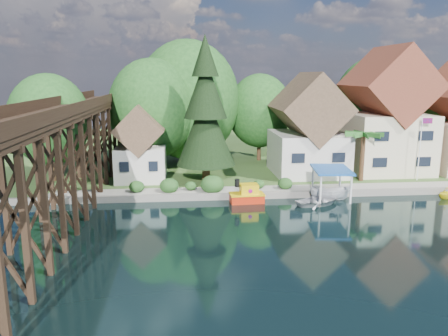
{
  "coord_description": "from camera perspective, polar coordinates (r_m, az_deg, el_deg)",
  "views": [
    {
      "loc": [
        -6.62,
        -30.34,
        11.16
      ],
      "look_at": [
        -3.19,
        6.0,
        3.39
      ],
      "focal_mm": 35.0,
      "sensor_mm": 36.0,
      "label": 1
    }
  ],
  "objects": [
    {
      "name": "conifer",
      "position": [
        43.58,
        -2.42,
        7.21
      ],
      "size": [
        5.92,
        5.92,
        14.57
      ],
      "color": "#382314",
      "rests_on": "bank"
    },
    {
      "name": "promenade",
      "position": [
        42.94,
        11.89,
        -2.58
      ],
      "size": [
        50.0,
        2.6,
        0.06
      ],
      "primitive_type": "cube",
      "color": "gray",
      "rests_on": "bank"
    },
    {
      "name": "ground",
      "position": [
        33.0,
        6.57,
        -7.83
      ],
      "size": [
        140.0,
        140.0,
        0.0
      ],
      "primitive_type": "plane",
      "color": "black",
      "rests_on": "ground"
    },
    {
      "name": "bank",
      "position": [
        65.6,
        0.47,
        2.44
      ],
      "size": [
        140.0,
        52.0,
        0.5
      ],
      "primitive_type": "cube",
      "color": "#355020",
      "rests_on": "ground"
    },
    {
      "name": "flagpole",
      "position": [
        48.85,
        24.41,
        3.12
      ],
      "size": [
        1.02,
        0.25,
        6.55
      ],
      "color": "white",
      "rests_on": "bank"
    },
    {
      "name": "boat_canopy",
      "position": [
        40.67,
        13.77,
        -2.41
      ],
      "size": [
        3.86,
        4.96,
        2.97
      ],
      "color": "silver",
      "rests_on": "ground"
    },
    {
      "name": "house_center",
      "position": [
        52.24,
        20.41,
        6.06
      ],
      "size": [
        8.65,
        9.18,
        13.89
      ],
      "color": "beige",
      "rests_on": "bank"
    },
    {
      "name": "palm_tree",
      "position": [
        46.44,
        17.78,
        4.03
      ],
      "size": [
        4.83,
        4.83,
        5.35
      ],
      "color": "#382314",
      "rests_on": "bank"
    },
    {
      "name": "tugboat",
      "position": [
        39.15,
        3.05,
        -3.55
      ],
      "size": [
        3.13,
        1.82,
        2.22
      ],
      "color": "#B6240C",
      "rests_on": "ground"
    },
    {
      "name": "boat_yellow",
      "position": [
        45.41,
        27.19,
        -2.78
      ],
      "size": [
        2.88,
        2.71,
        1.22
      ],
      "primitive_type": "imported",
      "rotation": [
        0.0,
        0.0,
        1.95
      ],
      "color": "yellow",
      "rests_on": "ground"
    },
    {
      "name": "seawall",
      "position": [
        41.24,
        9.75,
        -3.42
      ],
      "size": [
        60.0,
        0.4,
        0.62
      ],
      "primitive_type": "cube",
      "color": "slate",
      "rests_on": "ground"
    },
    {
      "name": "house_left",
      "position": [
        48.68,
        10.94,
        4.69
      ],
      "size": [
        7.64,
        8.64,
        11.02
      ],
      "color": "beige",
      "rests_on": "bank"
    },
    {
      "name": "boat_white_a",
      "position": [
        39.31,
        12.18,
        -4.13
      ],
      "size": [
        4.56,
        3.77,
        0.82
      ],
      "primitive_type": "imported",
      "rotation": [
        0.0,
        0.0,
        1.84
      ],
      "color": "silver",
      "rests_on": "ground"
    },
    {
      "name": "shed",
      "position": [
        45.65,
        -10.84,
        2.55
      ],
      "size": [
        5.09,
        5.4,
        7.85
      ],
      "color": "beige",
      "rests_on": "bank"
    },
    {
      "name": "trestle_bridge",
      "position": [
        37.19,
        -19.94,
        2.3
      ],
      "size": [
        4.12,
        44.18,
        9.3
      ],
      "color": "black",
      "rests_on": "ground"
    },
    {
      "name": "bg_trees",
      "position": [
        52.3,
        3.03,
        7.75
      ],
      "size": [
        49.9,
        13.3,
        10.57
      ],
      "color": "#382314",
      "rests_on": "bank"
    },
    {
      "name": "shrubs",
      "position": [
        40.88,
        -2.4,
        -2.05
      ],
      "size": [
        15.76,
        2.47,
        1.7
      ],
      "color": "#1D4518",
      "rests_on": "bank"
    }
  ]
}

